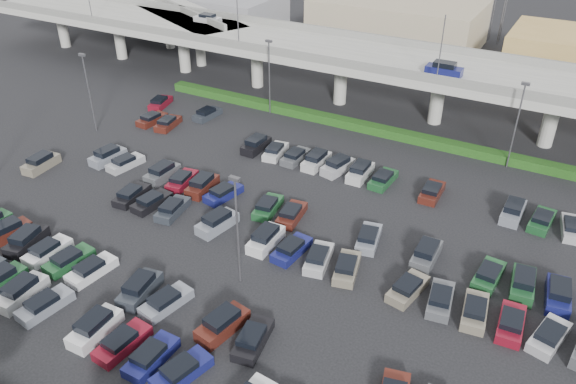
# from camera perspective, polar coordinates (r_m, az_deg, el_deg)

# --- Properties ---
(ground) EXTENTS (280.00, 280.00, 0.00)m
(ground) POSITION_cam_1_polar(r_m,az_deg,el_deg) (54.17, -0.21, -4.21)
(ground) COLOR black
(overpass) EXTENTS (150.00, 13.00, 15.80)m
(overpass) POSITION_cam_1_polar(r_m,az_deg,el_deg) (77.60, 11.56, 12.39)
(overpass) COLOR gray
(overpass) RESTS_ON ground
(on_ramp) EXTENTS (50.93, 30.13, 8.80)m
(on_ramp) POSITION_cam_1_polar(r_m,az_deg,el_deg) (112.50, -13.41, 18.03)
(on_ramp) COLOR gray
(on_ramp) RESTS_ON ground
(hedge) EXTENTS (66.00, 1.60, 1.10)m
(hedge) POSITION_cam_1_polar(r_m,az_deg,el_deg) (73.76, 9.38, 6.18)
(hedge) COLOR #133710
(hedge) RESTS_ON ground
(parked_cars) EXTENTS (63.13, 41.71, 1.67)m
(parked_cars) POSITION_cam_1_polar(r_m,az_deg,el_deg) (51.28, -2.69, -5.73)
(parked_cars) COLOR #1C4E27
(parked_cars) RESTS_ON ground
(light_poles) EXTENTS (66.90, 48.38, 10.30)m
(light_poles) POSITION_cam_1_polar(r_m,az_deg,el_deg) (54.13, -3.00, 3.50)
(light_poles) COLOR #4F4F54
(light_poles) RESTS_ON ground
(distant_buildings) EXTENTS (138.00, 24.00, 9.00)m
(distant_buildings) POSITION_cam_1_polar(r_m,az_deg,el_deg) (104.35, 23.62, 13.50)
(distant_buildings) COLOR gray
(distant_buildings) RESTS_ON ground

